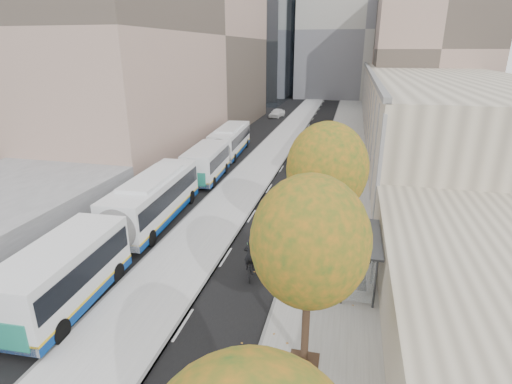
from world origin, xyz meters
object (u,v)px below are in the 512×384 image
(bus_shelter, at_px, (364,245))
(distant_car, at_px, (277,113))
(bus_near, at_px, (124,223))
(cyclist, at_px, (250,264))
(bus_far, at_px, (221,148))

(bus_shelter, distance_m, distant_car, 51.50)
(bus_near, xyz_separation_m, distant_car, (-0.31, 49.02, -0.93))
(bus_shelter, height_order, cyclist, bus_shelter)
(distant_car, bearing_deg, bus_near, -79.46)
(cyclist, distance_m, distant_car, 50.99)
(bus_near, distance_m, cyclist, 7.89)
(bus_near, relative_size, distant_car, 4.27)
(cyclist, relative_size, distant_car, 0.51)
(bus_shelter, distance_m, bus_near, 13.25)
(bus_shelter, bearing_deg, bus_near, 177.22)
(distant_car, bearing_deg, bus_far, -79.92)
(bus_near, height_order, distant_car, bus_near)
(bus_far, xyz_separation_m, cyclist, (8.09, -20.16, -0.79))
(bus_shelter, distance_m, cyclist, 5.71)
(bus_shelter, relative_size, bus_far, 0.25)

